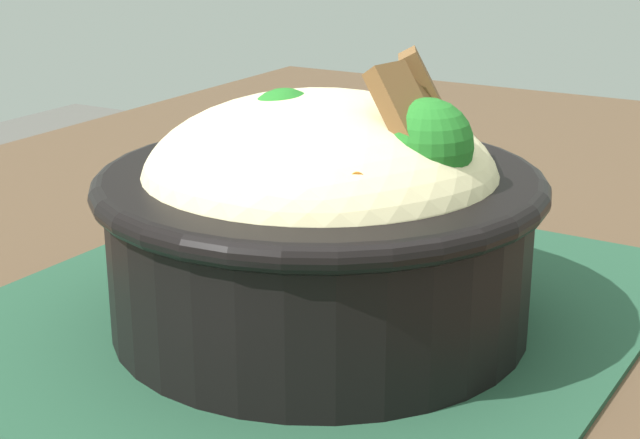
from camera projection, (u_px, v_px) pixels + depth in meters
placemat at (237, 364)px, 0.42m from camera, size 0.47×0.31×0.00m
bowl at (321, 214)px, 0.44m from camera, size 0.20×0.20×0.13m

